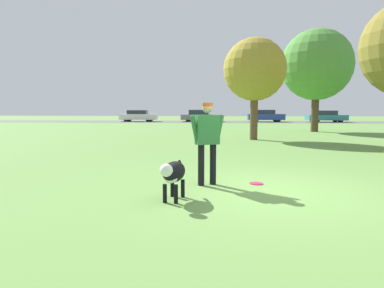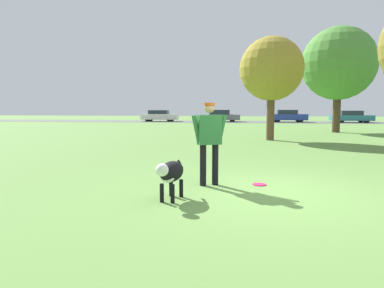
{
  "view_description": "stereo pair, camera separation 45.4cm",
  "coord_description": "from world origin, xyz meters",
  "px_view_note": "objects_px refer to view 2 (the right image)",
  "views": [
    {
      "loc": [
        -0.96,
        -6.38,
        1.56
      ],
      "look_at": [
        -1.44,
        -0.11,
        0.9
      ],
      "focal_mm": 32.0,
      "sensor_mm": 36.0,
      "label": 1
    },
    {
      "loc": [
        -0.51,
        -6.33,
        1.56
      ],
      "look_at": [
        -1.44,
        -0.11,
        0.9
      ],
      "focal_mm": 32.0,
      "sensor_mm": 36.0,
      "label": 2
    }
  ],
  "objects_px": {
    "tree_far_right": "(339,64)",
    "tree_mid_center": "(272,69)",
    "parked_car_white": "(160,116)",
    "person": "(209,136)",
    "frisbee": "(259,184)",
    "parked_car_teal": "(351,117)",
    "dog": "(171,173)",
    "parked_car_grey": "(221,116)",
    "parked_car_blue": "(288,116)"
  },
  "relations": [
    {
      "from": "tree_far_right",
      "to": "tree_mid_center",
      "type": "distance_m",
      "value": 7.7
    },
    {
      "from": "tree_mid_center",
      "to": "parked_car_white",
      "type": "height_order",
      "value": "tree_mid_center"
    },
    {
      "from": "tree_far_right",
      "to": "person",
      "type": "bearing_deg",
      "value": -111.9
    },
    {
      "from": "person",
      "to": "frisbee",
      "type": "bearing_deg",
      "value": -14.02
    },
    {
      "from": "person",
      "to": "tree_mid_center",
      "type": "xyz_separation_m",
      "value": [
        1.96,
        10.22,
        2.41
      ]
    },
    {
      "from": "frisbee",
      "to": "tree_mid_center",
      "type": "distance_m",
      "value": 10.65
    },
    {
      "from": "tree_far_right",
      "to": "tree_mid_center",
      "type": "relative_size",
      "value": 1.34
    },
    {
      "from": "parked_car_white",
      "to": "parked_car_teal",
      "type": "height_order",
      "value": "parked_car_white"
    },
    {
      "from": "dog",
      "to": "parked_car_grey",
      "type": "distance_m",
      "value": 33.54
    },
    {
      "from": "parked_car_blue",
      "to": "tree_mid_center",
      "type": "bearing_deg",
      "value": -99.51
    },
    {
      "from": "frisbee",
      "to": "parked_car_white",
      "type": "height_order",
      "value": "parked_car_white"
    },
    {
      "from": "person",
      "to": "parked_car_grey",
      "type": "height_order",
      "value": "person"
    },
    {
      "from": "parked_car_teal",
      "to": "person",
      "type": "bearing_deg",
      "value": -112.99
    },
    {
      "from": "parked_car_grey",
      "to": "frisbee",
      "type": "bearing_deg",
      "value": -86.26
    },
    {
      "from": "tree_far_right",
      "to": "parked_car_grey",
      "type": "xyz_separation_m",
      "value": [
        -8.49,
        15.95,
        -3.68
      ]
    },
    {
      "from": "parked_car_teal",
      "to": "parked_car_white",
      "type": "bearing_deg",
      "value": 177.59
    },
    {
      "from": "person",
      "to": "parked_car_white",
      "type": "height_order",
      "value": "person"
    },
    {
      "from": "dog",
      "to": "frisbee",
      "type": "bearing_deg",
      "value": 142.26
    },
    {
      "from": "parked_car_grey",
      "to": "person",
      "type": "bearing_deg",
      "value": -88.08
    },
    {
      "from": "person",
      "to": "parked_car_white",
      "type": "distance_m",
      "value": 33.22
    },
    {
      "from": "parked_car_grey",
      "to": "parked_car_blue",
      "type": "xyz_separation_m",
      "value": [
        7.43,
        0.03,
        0.01
      ]
    },
    {
      "from": "dog",
      "to": "parked_car_white",
      "type": "height_order",
      "value": "parked_car_white"
    },
    {
      "from": "parked_car_grey",
      "to": "tree_far_right",
      "type": "bearing_deg",
      "value": -63.47
    },
    {
      "from": "tree_far_right",
      "to": "tree_mid_center",
      "type": "height_order",
      "value": "tree_far_right"
    },
    {
      "from": "frisbee",
      "to": "tree_far_right",
      "type": "bearing_deg",
      "value": 71.05
    },
    {
      "from": "tree_mid_center",
      "to": "parked_car_teal",
      "type": "height_order",
      "value": "tree_mid_center"
    },
    {
      "from": "dog",
      "to": "tree_mid_center",
      "type": "relative_size",
      "value": 0.21
    },
    {
      "from": "frisbee",
      "to": "parked_car_teal",
      "type": "distance_m",
      "value": 33.65
    },
    {
      "from": "dog",
      "to": "tree_far_right",
      "type": "relative_size",
      "value": 0.16
    },
    {
      "from": "tree_far_right",
      "to": "parked_car_teal",
      "type": "xyz_separation_m",
      "value": [
        5.48,
        15.63,
        -3.71
      ]
    },
    {
      "from": "person",
      "to": "frisbee",
      "type": "xyz_separation_m",
      "value": [
        1.02,
        0.17,
        -0.99
      ]
    },
    {
      "from": "tree_far_right",
      "to": "parked_car_white",
      "type": "relative_size",
      "value": 1.56
    },
    {
      "from": "person",
      "to": "parked_car_teal",
      "type": "bearing_deg",
      "value": 45.71
    },
    {
      "from": "tree_far_right",
      "to": "tree_mid_center",
      "type": "xyz_separation_m",
      "value": [
        -4.6,
        -6.1,
        -0.94
      ]
    },
    {
      "from": "dog",
      "to": "parked_car_blue",
      "type": "height_order",
      "value": "parked_car_blue"
    },
    {
      "from": "dog",
      "to": "parked_car_white",
      "type": "relative_size",
      "value": 0.25
    },
    {
      "from": "dog",
      "to": "parked_car_blue",
      "type": "bearing_deg",
      "value": 179.74
    },
    {
      "from": "parked_car_blue",
      "to": "parked_car_teal",
      "type": "relative_size",
      "value": 0.95
    },
    {
      "from": "person",
      "to": "frisbee",
      "type": "height_order",
      "value": "person"
    },
    {
      "from": "dog",
      "to": "parked_car_white",
      "type": "distance_m",
      "value": 34.28
    },
    {
      "from": "tree_mid_center",
      "to": "parked_car_blue",
      "type": "distance_m",
      "value": 22.53
    },
    {
      "from": "parked_car_teal",
      "to": "dog",
      "type": "bearing_deg",
      "value": -113.09
    },
    {
      "from": "parked_car_blue",
      "to": "dog",
      "type": "bearing_deg",
      "value": -100.6
    },
    {
      "from": "parked_car_white",
      "to": "dog",
      "type": "bearing_deg",
      "value": -77.48
    },
    {
      "from": "frisbee",
      "to": "parked_car_white",
      "type": "distance_m",
      "value": 33.35
    },
    {
      "from": "person",
      "to": "tree_mid_center",
      "type": "height_order",
      "value": "tree_mid_center"
    },
    {
      "from": "tree_mid_center",
      "to": "parked_car_teal",
      "type": "xyz_separation_m",
      "value": [
        10.08,
        21.73,
        -2.77
      ]
    },
    {
      "from": "parked_car_white",
      "to": "parked_car_teal",
      "type": "relative_size",
      "value": 1.0
    },
    {
      "from": "tree_mid_center",
      "to": "parked_car_grey",
      "type": "xyz_separation_m",
      "value": [
        -3.89,
        22.05,
        -2.74
      ]
    },
    {
      "from": "dog",
      "to": "parked_car_white",
      "type": "bearing_deg",
      "value": -155.77
    }
  ]
}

